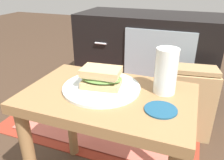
{
  "coord_description": "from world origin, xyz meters",
  "views": [
    {
      "loc": [
        0.24,
        -0.6,
        0.81
      ],
      "look_at": [
        0.01,
        0.0,
        0.51
      ],
      "focal_mm": 35.87,
      "sensor_mm": 36.0,
      "label": 1
    }
  ],
  "objects_px": {
    "sandwich_front": "(101,77)",
    "coaster": "(161,110)",
    "beer_glass": "(166,72)",
    "plate": "(102,87)",
    "paper_bag": "(192,102)",
    "tv_cabinet": "(146,54)"
  },
  "relations": [
    {
      "from": "tv_cabinet",
      "to": "plate",
      "type": "xyz_separation_m",
      "value": [
        0.04,
        -0.93,
        0.17
      ]
    },
    {
      "from": "beer_glass",
      "to": "coaster",
      "type": "height_order",
      "value": "beer_glass"
    },
    {
      "from": "tv_cabinet",
      "to": "paper_bag",
      "type": "relative_size",
      "value": 2.4
    },
    {
      "from": "beer_glass",
      "to": "plate",
      "type": "bearing_deg",
      "value": -165.56
    },
    {
      "from": "beer_glass",
      "to": "coaster",
      "type": "distance_m",
      "value": 0.14
    },
    {
      "from": "beer_glass",
      "to": "coaster",
      "type": "bearing_deg",
      "value": -85.22
    },
    {
      "from": "beer_glass",
      "to": "sandwich_front",
      "type": "bearing_deg",
      "value": -165.56
    },
    {
      "from": "paper_bag",
      "to": "coaster",
      "type": "bearing_deg",
      "value": -99.76
    },
    {
      "from": "plate",
      "to": "sandwich_front",
      "type": "xyz_separation_m",
      "value": [
        0.0,
        0.0,
        0.04
      ]
    },
    {
      "from": "tv_cabinet",
      "to": "paper_bag",
      "type": "height_order",
      "value": "tv_cabinet"
    },
    {
      "from": "plate",
      "to": "paper_bag",
      "type": "bearing_deg",
      "value": 58.07
    },
    {
      "from": "sandwich_front",
      "to": "coaster",
      "type": "distance_m",
      "value": 0.23
    },
    {
      "from": "plate",
      "to": "coaster",
      "type": "xyz_separation_m",
      "value": [
        0.21,
        -0.07,
        -0.0
      ]
    },
    {
      "from": "plate",
      "to": "coaster",
      "type": "distance_m",
      "value": 0.22
    },
    {
      "from": "sandwich_front",
      "to": "coaster",
      "type": "height_order",
      "value": "sandwich_front"
    },
    {
      "from": "coaster",
      "to": "paper_bag",
      "type": "height_order",
      "value": "coaster"
    },
    {
      "from": "beer_glass",
      "to": "paper_bag",
      "type": "relative_size",
      "value": 0.37
    },
    {
      "from": "plate",
      "to": "paper_bag",
      "type": "relative_size",
      "value": 0.66
    },
    {
      "from": "sandwich_front",
      "to": "coaster",
      "type": "bearing_deg",
      "value": -17.06
    },
    {
      "from": "coaster",
      "to": "beer_glass",
      "type": "bearing_deg",
      "value": 94.78
    },
    {
      "from": "plate",
      "to": "coaster",
      "type": "relative_size",
      "value": 2.78
    },
    {
      "from": "sandwich_front",
      "to": "paper_bag",
      "type": "relative_size",
      "value": 0.38
    }
  ]
}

